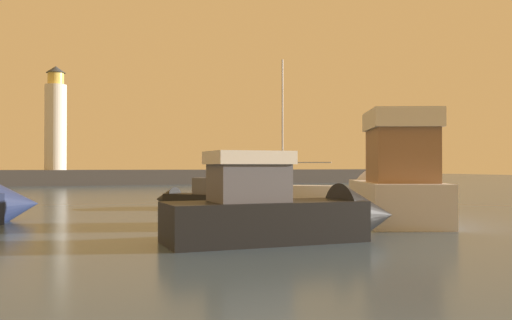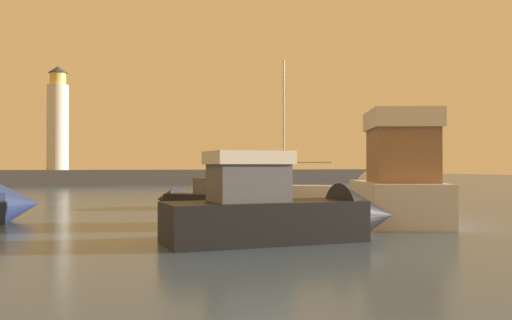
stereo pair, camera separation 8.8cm
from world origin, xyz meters
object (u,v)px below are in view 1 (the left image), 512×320
object	(u,v)px
lighthouse	(56,121)
sailboat_moored	(291,191)
motorboat_4	(391,185)
motorboat_2	(293,212)
motorboat_0	(194,198)

from	to	relation	value
lighthouse	sailboat_moored	size ratio (longest dim) A/B	1.26
lighthouse	motorboat_4	size ratio (longest dim) A/B	1.27
lighthouse	motorboat_2	size ratio (longest dim) A/B	1.64
motorboat_2	motorboat_4	distance (m)	8.30
lighthouse	motorboat_2	bearing A→B (deg)	-83.06
motorboat_0	lighthouse	bearing A→B (deg)	99.62
motorboat_0	motorboat_2	world-z (taller)	motorboat_2
sailboat_moored	motorboat_2	bearing A→B (deg)	-113.55
motorboat_0	motorboat_2	bearing A→B (deg)	-91.17
motorboat_4	lighthouse	bearing A→B (deg)	104.96
lighthouse	motorboat_4	xyz separation A→B (m)	(13.43, -50.26, -6.29)
motorboat_0	sailboat_moored	xyz separation A→B (m)	(8.57, 6.44, 0.01)
motorboat_0	motorboat_4	distance (m)	11.16
motorboat_0	sailboat_moored	world-z (taller)	sailboat_moored
motorboat_2	motorboat_4	bearing A→B (deg)	35.60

